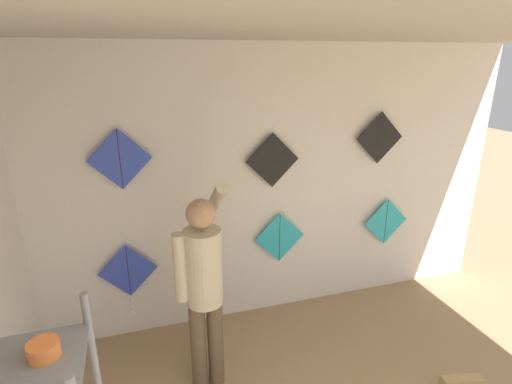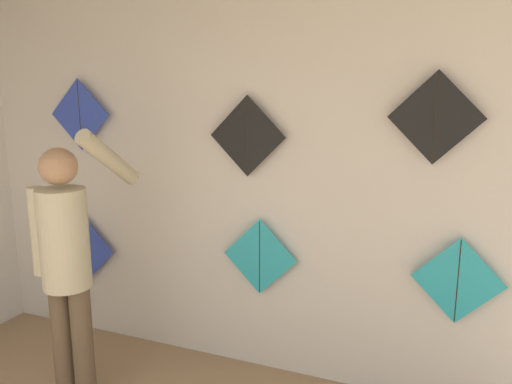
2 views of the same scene
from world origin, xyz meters
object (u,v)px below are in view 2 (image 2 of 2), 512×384
object	(u,v)px
shopkeeper	(67,257)
kite_4	(247,136)
kite_1	(260,257)
kite_3	(80,115)
kite_0	(86,253)
kite_5	(436,118)
kite_2	(458,281)

from	to	relation	value
shopkeeper	kite_4	xyz separation A→B (m)	(0.85, 0.82, 0.69)
shopkeeper	kite_4	bearing A→B (deg)	37.94
kite_1	shopkeeper	bearing A→B (deg)	-138.79
kite_1	kite_3	world-z (taller)	kite_3
kite_4	shopkeeper	bearing A→B (deg)	-135.90
kite_1	kite_4	bearing A→B (deg)	180.00
shopkeeper	kite_0	distance (m)	1.06
kite_4	kite_5	size ratio (longest dim) A/B	1.00
kite_1	kite_5	size ratio (longest dim) A/B	1.00
kite_2	kite_4	size ratio (longest dim) A/B	1.00
kite_3	kite_4	distance (m)	1.40
kite_2	kite_1	bearing A→B (deg)	180.00
kite_4	kite_3	bearing A→B (deg)	180.00
kite_5	kite_2	bearing A→B (deg)	0.00
shopkeeper	kite_0	size ratio (longest dim) A/B	2.38
shopkeeper	kite_2	size ratio (longest dim) A/B	3.29
kite_0	kite_3	world-z (taller)	kite_3
shopkeeper	kite_5	size ratio (longest dim) A/B	3.29
kite_0	kite_5	distance (m)	2.87
kite_1	kite_4	distance (m)	0.84
kite_0	kite_2	distance (m)	2.82
shopkeeper	kite_5	bearing A→B (deg)	15.91
shopkeeper	kite_4	size ratio (longest dim) A/B	3.29
kite_0	kite_1	bearing A→B (deg)	0.04
kite_0	kite_4	xyz separation A→B (m)	(1.44, 0.00, 1.01)
kite_1	kite_5	xyz separation A→B (m)	(1.09, 0.00, 0.99)
kite_1	kite_3	bearing A→B (deg)	180.00
kite_2	kite_3	bearing A→B (deg)	180.00
kite_2	kite_4	world-z (taller)	kite_4
kite_4	kite_5	distance (m)	1.19
kite_5	kite_3	bearing A→B (deg)	180.00
kite_0	kite_4	bearing A→B (deg)	0.04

